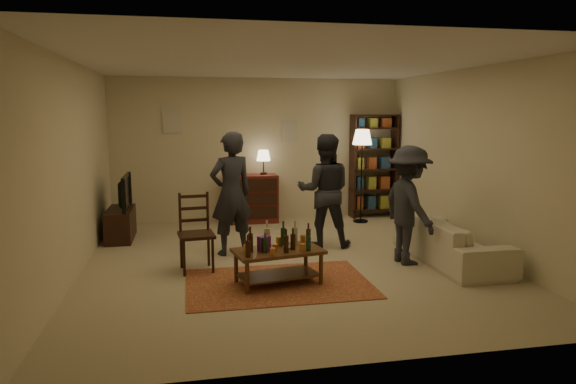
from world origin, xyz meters
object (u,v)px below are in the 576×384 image
object	(u,v)px
sofa	(450,240)
person_by_sofa	(409,205)
tv_stand	(121,216)
person_right	(324,191)
floor_lamp	(362,144)
dining_chair	(195,229)
person_left	(231,194)
dresser	(251,197)
bookshelf	(373,165)
coffee_table	(278,253)

from	to	relation	value
sofa	person_by_sofa	distance (m)	0.80
tv_stand	person_right	bearing A→B (deg)	-18.43
floor_lamp	person_right	world-z (taller)	floor_lamp
dining_chair	person_left	world-z (taller)	person_left
dresser	bookshelf	distance (m)	2.50
person_left	floor_lamp	bearing A→B (deg)	-167.52
coffee_table	person_by_sofa	world-z (taller)	person_by_sofa
coffee_table	person_right	size ratio (longest dim) A/B	0.65
coffee_table	person_left	xyz separation A→B (m)	(-0.43, 1.45, 0.51)
coffee_table	dining_chair	xyz separation A→B (m)	(-0.96, 0.78, 0.16)
sofa	floor_lamp	bearing A→B (deg)	7.51
person_by_sofa	floor_lamp	bearing A→B (deg)	-12.01
dresser	person_by_sofa	xyz separation A→B (m)	(1.78, -3.08, 0.33)
dining_chair	sofa	size ratio (longest dim) A/B	0.50
person_left	person_by_sofa	world-z (taller)	person_left
bookshelf	floor_lamp	world-z (taller)	bookshelf
person_by_sofa	dining_chair	bearing A→B (deg)	78.40
sofa	person_left	bearing A→B (deg)	71.81
bookshelf	person_right	distance (m)	2.55
tv_stand	person_by_sofa	bearing A→B (deg)	-28.23
person_right	dresser	bearing A→B (deg)	-51.90
sofa	dresser	bearing A→B (deg)	37.54
dresser	sofa	bearing A→B (deg)	-52.46
sofa	person_by_sofa	bearing A→B (deg)	86.59
dresser	bookshelf	size ratio (longest dim) A/B	0.67
sofa	person_left	world-z (taller)	person_left
sofa	dining_chair	bearing A→B (deg)	85.21
person_left	dresser	bearing A→B (deg)	-126.01
coffee_table	dining_chair	bearing A→B (deg)	140.89
coffee_table	dining_chair	distance (m)	1.24
floor_lamp	person_by_sofa	distance (m)	2.78
person_left	person_by_sofa	distance (m)	2.51
dining_chair	sofa	xyz separation A→B (m)	(3.47, -0.29, -0.24)
coffee_table	dining_chair	world-z (taller)	dining_chair
bookshelf	person_right	xyz separation A→B (m)	(-1.54, -2.03, -0.17)
coffee_table	person_by_sofa	distance (m)	2.01
tv_stand	floor_lamp	size ratio (longest dim) A/B	0.61
coffee_table	person_by_sofa	size ratio (longest dim) A/B	0.70
dining_chair	floor_lamp	bearing A→B (deg)	31.84
person_by_sofa	sofa	bearing A→B (deg)	-99.93
dresser	floor_lamp	size ratio (longest dim) A/B	0.78
sofa	person_right	xyz separation A→B (m)	(-1.50, 1.15, 0.56)
sofa	person_right	distance (m)	1.97
coffee_table	floor_lamp	xyz separation A→B (m)	(2.16, 3.20, 1.10)
person_right	person_by_sofa	size ratio (longest dim) A/B	1.07
dining_chair	dresser	distance (m)	3.02
coffee_table	tv_stand	bearing A→B (deg)	128.40
dresser	person_by_sofa	size ratio (longest dim) A/B	0.84
dresser	dining_chair	bearing A→B (deg)	-110.94
coffee_table	person_left	size ratio (longest dim) A/B	0.63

